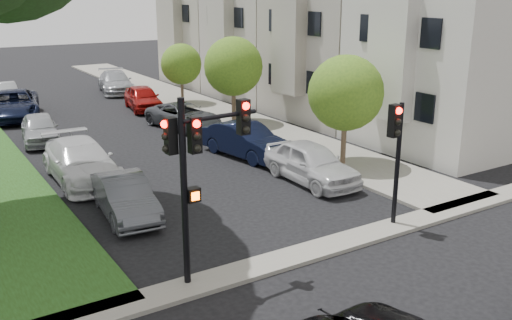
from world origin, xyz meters
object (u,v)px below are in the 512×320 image
car_parked_5 (125,197)px  car_parked_1 (246,140)px  car_parked_8 (14,105)px  car_parked_2 (184,116)px  car_parked_3 (143,98)px  traffic_signal_main (197,157)px  car_parked_4 (115,82)px  car_parked_6 (81,162)px  car_parked_9 (5,94)px  small_tree_b (233,66)px  traffic_signal_secondary (396,142)px  small_tree_a (346,93)px  car_parked_0 (311,163)px  small_tree_c (181,64)px  car_parked_7 (40,128)px

car_parked_5 → car_parked_1: bearing=34.4°
car_parked_5 → car_parked_8: size_ratio=0.72×
car_parked_2 → car_parked_3: 5.73m
traffic_signal_main → car_parked_4: 29.16m
car_parked_6 → car_parked_2: bearing=41.0°
car_parked_5 → car_parked_9: size_ratio=0.99×
car_parked_2 → car_parked_4: car_parked_4 is taller
small_tree_b → car_parked_6: 11.48m
traffic_signal_main → car_parked_1: traffic_signal_main is taller
car_parked_5 → car_parked_3: bearing=72.2°
traffic_signal_secondary → traffic_signal_main: bearing=179.7°
car_parked_3 → car_parked_1: bearing=-81.1°
traffic_signal_main → car_parked_2: traffic_signal_main is taller
small_tree_a → car_parked_9: 24.08m
car_parked_4 → car_parked_5: bearing=-96.5°
small_tree_b → car_parked_5: 13.95m
traffic_signal_main → car_parked_5: size_ratio=1.17×
car_parked_0 → small_tree_c: bearing=82.5°
car_parked_5 → car_parked_6: (-0.18, 4.39, 0.10)m
traffic_signal_main → car_parked_2: (6.87, 15.53, -2.66)m
car_parked_1 → car_parked_3: bearing=80.3°
car_parked_4 → car_parked_6: (-7.69, -18.47, 0.02)m
traffic_signal_main → car_parked_4: size_ratio=0.92×
small_tree_b → car_parked_1: (-2.77, -5.85, -2.42)m
car_parked_0 → car_parked_1: 4.31m
car_parked_4 → car_parked_6: size_ratio=0.97×
car_parked_5 → car_parked_8: 17.64m
small_tree_b → car_parked_7: (-9.95, 1.56, -2.48)m
car_parked_1 → car_parked_6: bearing=165.8°
car_parked_4 → car_parked_2: bearing=-80.8°
car_parked_7 → car_parked_9: 11.14m
car_parked_1 → car_parked_4: (0.57, 19.01, 0.00)m
car_parked_3 → car_parked_7: (-7.15, -4.78, -0.04)m
traffic_signal_secondary → car_parked_2: (0.22, 15.57, -2.10)m
small_tree_b → car_parked_4: size_ratio=0.91×
traffic_signal_secondary → car_parked_2: size_ratio=0.83×
car_parked_3 → car_parked_4: size_ratio=0.83×
small_tree_a → small_tree_b: size_ratio=0.98×
small_tree_a → traffic_signal_main: size_ratio=0.97×
small_tree_b → traffic_signal_main: bearing=-122.8°
small_tree_b → car_parked_2: 3.78m
car_parked_3 → car_parked_4: (0.60, 6.82, 0.02)m
traffic_signal_secondary → car_parked_0: traffic_signal_secondary is taller
small_tree_b → car_parked_3: 7.35m
small_tree_c → car_parked_6: (-9.89, -11.93, -1.81)m
small_tree_c → car_parked_4: size_ratio=0.74×
car_parked_2 → car_parked_5: 12.44m
traffic_signal_main → small_tree_a: bearing=30.8°
traffic_signal_main → car_parked_0: size_ratio=1.05×
traffic_signal_secondary → car_parked_3: bearing=89.5°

